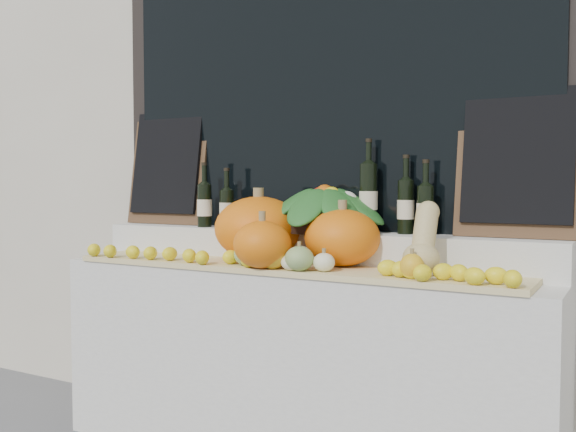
{
  "coord_description": "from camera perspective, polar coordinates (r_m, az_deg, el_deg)",
  "views": [
    {
      "loc": [
        1.38,
        -1.03,
        1.27
      ],
      "look_at": [
        0.0,
        1.45,
        1.12
      ],
      "focal_mm": 40.0,
      "sensor_mm": 36.0,
      "label": 1
    }
  ],
  "objects": [
    {
      "name": "pumpkin_left",
      "position": [
        2.99,
        -2.64,
        -1.11
      ],
      "size": [
        0.46,
        0.46,
        0.3
      ],
      "primitive_type": "ellipsoid",
      "rotation": [
        0.0,
        0.0,
        0.13
      ],
      "color": "orange",
      "rests_on": "straw_bedding"
    },
    {
      "name": "butternut_squash",
      "position": [
        2.57,
        11.93,
        -2.44
      ],
      "size": [
        0.15,
        0.21,
        0.29
      ],
      "color": "tan",
      "rests_on": "straw_bedding"
    },
    {
      "name": "wine_bottle_far_left",
      "position": [
        3.32,
        -7.43,
        1.0
      ],
      "size": [
        0.08,
        0.08,
        0.33
      ],
      "color": "black",
      "rests_on": "rear_tier"
    },
    {
      "name": "wine_bottle_near_right",
      "position": [
        2.89,
        10.42,
        0.88
      ],
      "size": [
        0.08,
        0.08,
        0.35
      ],
      "color": "black",
      "rests_on": "rear_tier"
    },
    {
      "name": "rear_tier",
      "position": [
        3.05,
        2.05,
        -2.81
      ],
      "size": [
        2.3,
        0.25,
        0.16
      ],
      "primitive_type": "cube",
      "color": "silver",
      "rests_on": "display_sill"
    },
    {
      "name": "pumpkin_center",
      "position": [
        2.71,
        -2.3,
        -2.55
      ],
      "size": [
        0.25,
        0.25,
        0.2
      ],
      "primitive_type": "ellipsoid",
      "rotation": [
        0.0,
        0.0,
        -0.02
      ],
      "color": "orange",
      "rests_on": "straw_bedding"
    },
    {
      "name": "lemon_heap",
      "position": [
        2.72,
        -1.64,
        -4.02
      ],
      "size": [
        2.2,
        0.16,
        0.06
      ],
      "primitive_type": null,
      "color": "yellow",
      "rests_on": "straw_bedding"
    },
    {
      "name": "wine_bottle_far_right",
      "position": [
        2.83,
        12.11,
        0.57
      ],
      "size": [
        0.08,
        0.08,
        0.33
      ],
      "color": "black",
      "rests_on": "rear_tier"
    },
    {
      "name": "chalkboard_left",
      "position": [
        3.6,
        -10.68,
        4.43
      ],
      "size": [
        0.5,
        0.13,
        0.62
      ],
      "rotation": [
        -0.16,
        0.0,
        0.0
      ],
      "color": "#4C331E",
      "rests_on": "rear_tier"
    },
    {
      "name": "wine_bottle_tall",
      "position": [
        2.94,
        7.16,
        1.66
      ],
      "size": [
        0.08,
        0.08,
        0.43
      ],
      "color": "black",
      "rests_on": "rear_tier"
    },
    {
      "name": "decorative_gourds",
      "position": [
        2.66,
        0.41,
        -3.61
      ],
      "size": [
        0.86,
        0.16,
        0.17
      ],
      "color": "#2C671F",
      "rests_on": "straw_bedding"
    },
    {
      "name": "storefront_facade",
      "position": [
        3.68,
        6.34,
        18.37
      ],
      "size": [
        7.0,
        0.94,
        4.5
      ],
      "color": "beige",
      "rests_on": "ground"
    },
    {
      "name": "wine_bottle_near_left",
      "position": [
        3.27,
        -5.46,
        0.72
      ],
      "size": [
        0.08,
        0.08,
        0.3
      ],
      "color": "black",
      "rests_on": "rear_tier"
    },
    {
      "name": "produce_bowl",
      "position": [
        2.99,
        3.28,
        0.66
      ],
      "size": [
        0.63,
        0.63,
        0.23
      ],
      "color": "black",
      "rests_on": "rear_tier"
    },
    {
      "name": "chalkboard_right",
      "position": [
        2.81,
        19.73,
        4.72
      ],
      "size": [
        0.5,
        0.13,
        0.62
      ],
      "rotation": [
        -0.16,
        0.0,
        0.0
      ],
      "color": "#4C331E",
      "rests_on": "rear_tier"
    },
    {
      "name": "display_sill",
      "position": [
        3.02,
        0.71,
        -12.94
      ],
      "size": [
        2.3,
        0.55,
        0.88
      ],
      "primitive_type": "cube",
      "color": "silver",
      "rests_on": "ground"
    },
    {
      "name": "pumpkin_right",
      "position": [
        2.79,
        4.85,
        -1.93
      ],
      "size": [
        0.41,
        0.41,
        0.25
      ],
      "primitive_type": "ellipsoid",
      "rotation": [
        0.0,
        0.0,
        -0.3
      ],
      "color": "orange",
      "rests_on": "straw_bedding"
    },
    {
      "name": "straw_bedding",
      "position": [
        2.82,
        -0.5,
        -4.67
      ],
      "size": [
        2.1,
        0.32,
        0.02
      ],
      "primitive_type": "cube",
      "color": "tan",
      "rests_on": "display_sill"
    }
  ]
}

